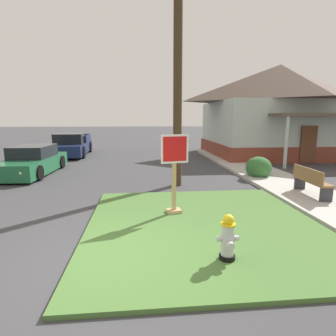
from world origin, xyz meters
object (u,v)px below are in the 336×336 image
Objects in this scene: parked_sedan_green at (32,162)px; pickup_truck_navy at (72,146)px; manhole_cover at (129,207)px; street_bench at (311,180)px; fire_hydrant at (228,239)px; stop_sign at (174,176)px; utility_pole at (178,27)px.

parked_sedan_green is 6.21m from pickup_truck_navy.
manhole_cover is 6.90m from parked_sedan_green.
street_bench is (9.79, -11.11, -0.03)m from pickup_truck_navy.
fire_hydrant is 2.58m from stop_sign.
pickup_truck_navy is at bearing 114.02° from stop_sign.
stop_sign is at bearing 104.32° from fire_hydrant.
stop_sign is at bearing -34.47° from manhole_cover.
utility_pole is (-0.13, 5.64, 5.02)m from fire_hydrant.
utility_pole reaches higher than stop_sign.
stop_sign is 0.44× the size of parked_sedan_green.
street_bench is at bearing -28.64° from utility_pole.
pickup_truck_navy is (-6.06, 14.64, 0.16)m from fire_hydrant.
pickup_truck_navy reaches higher than manhole_cover.
manhole_cover is at bearing -124.67° from utility_pole.
fire_hydrant is at bearing -88.71° from utility_pole.
stop_sign reaches higher than pickup_truck_navy.
utility_pole is at bearing -56.61° from pickup_truck_navy.
utility_pole is (0.50, 3.20, 4.44)m from stop_sign.
manhole_cover is 12.20m from pickup_truck_navy.
parked_sedan_green is (-6.29, 8.44, 0.09)m from fire_hydrant.
fire_hydrant is 15.85m from pickup_truck_navy.
manhole_cover is 0.13× the size of pickup_truck_navy.
fire_hydrant is 0.40× the size of stop_sign.
fire_hydrant is 3.73m from manhole_cover.
manhole_cover is 0.07× the size of utility_pole.
pickup_truck_navy is 3.45× the size of street_bench.
parked_sedan_green is at bearing -92.06° from pickup_truck_navy.
parked_sedan_green is 0.83× the size of pickup_truck_navy.
utility_pole is at bearing 81.21° from stop_sign.
utility_pole is at bearing 91.29° from fire_hydrant.
street_bench is at bearing 14.14° from stop_sign.
parked_sedan_green is at bearing 126.67° from fire_hydrant.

